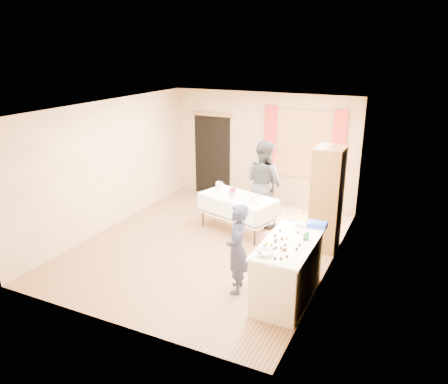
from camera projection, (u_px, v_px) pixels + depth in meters
The scene contains 29 objects.
floor at pixel (209, 245), 8.30m from camera, with size 4.50×5.50×0.02m, color #9E7047.
ceiling at pixel (207, 106), 7.46m from camera, with size 4.50×5.50×0.02m, color white.
wall_back at pixel (262, 148), 10.24m from camera, with size 4.50×0.02×2.60m, color tan.
wall_front at pixel (107, 237), 5.52m from camera, with size 4.50×0.02×2.60m, color tan.
wall_left at pixel (109, 165), 8.80m from camera, with size 0.02×5.50×2.60m, color tan.
wall_right at pixel (334, 197), 6.96m from camera, with size 0.02×5.50×2.60m, color tan.
window_frame at pixel (304, 144), 9.73m from camera, with size 1.32×0.06×1.52m, color olive.
window_pane at pixel (304, 144), 9.72m from camera, with size 1.20×0.02×1.40m, color white.
curtain_left at pixel (270, 142), 10.01m from camera, with size 0.28×0.06×1.65m, color #AB2C24.
curtain_right at pixel (339, 148), 9.37m from camera, with size 0.28×0.06×1.65m, color #AB2C24.
doorway at pixel (212, 155), 10.84m from camera, with size 0.95×0.04×2.00m, color black.
door_lintel at pixel (211, 114), 10.49m from camera, with size 1.05×0.06×0.08m, color olive.
cabinet at pixel (327, 199), 7.88m from camera, with size 0.50×0.60×1.92m, color brown.
counter at pixel (288, 270), 6.44m from camera, with size 0.72×1.52×0.91m.
party_table at pixel (238, 210), 8.78m from camera, with size 1.69×1.19×0.75m.
chair at pixel (260, 200), 9.71m from camera, with size 0.54×0.54×1.09m.
girl at pixel (237, 249), 6.54m from camera, with size 0.48×0.59×1.41m, color #22233F.
woman at pixel (264, 183), 9.05m from camera, with size 1.09×1.01×1.79m, color black.
soda_can at pixel (307, 236), 6.34m from camera, with size 0.07×0.07×0.12m, color #0F792D.
mixing_bowl at pixel (264, 253), 5.90m from camera, with size 0.26×0.26×0.06m, color white.
foam_block at pixel (300, 225), 6.79m from camera, with size 0.15×0.10×0.08m, color white.
blue_basket at pixel (317, 225), 6.80m from camera, with size 0.30×0.20×0.08m, color blue.
pitcher at pixel (218, 188), 8.83m from camera, with size 0.11×0.11×0.22m, color silver.
cup_red at pixel (233, 191), 8.83m from camera, with size 0.18×0.18×0.11m, color #B01D30.
cup_rainbow at pixel (231, 195), 8.60m from camera, with size 0.14×0.14×0.10m, color red.
small_bowl at pixel (252, 197), 8.57m from camera, with size 0.23×0.23×0.05m, color white.
pastry_tray at pixel (254, 203), 8.26m from camera, with size 0.28×0.20×0.02m, color white.
bottle at pixel (222, 185), 9.13m from camera, with size 0.09×0.09×0.15m, color white.
cake_balls at pixel (283, 244), 6.18m from camera, with size 0.50×1.00×0.04m.
Camera 1 is at (3.50, -6.68, 3.61)m, focal length 35.00 mm.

